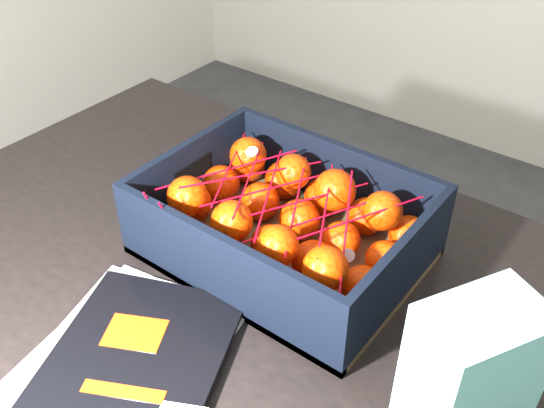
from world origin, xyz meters
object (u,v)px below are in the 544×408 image
Objects in this scene: magazine_stack at (125,361)px; produce_crate at (284,232)px; table at (242,328)px; retail_carton at (470,376)px.

produce_crate reaches higher than magazine_stack.
magazine_stack is (-0.02, -0.20, 0.11)m from table.
magazine_stack is 0.41m from retail_carton.
produce_crate reaches higher than table.
magazine_stack is at bearing -95.12° from table.
produce_crate is 0.36m from retail_carton.
magazine_stack is at bearing -126.93° from retail_carton.
produce_crate is at bearing 84.12° from magazine_stack.
produce_crate is (0.01, 0.09, 0.14)m from table.
produce_crate is 2.08× the size of retail_carton.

